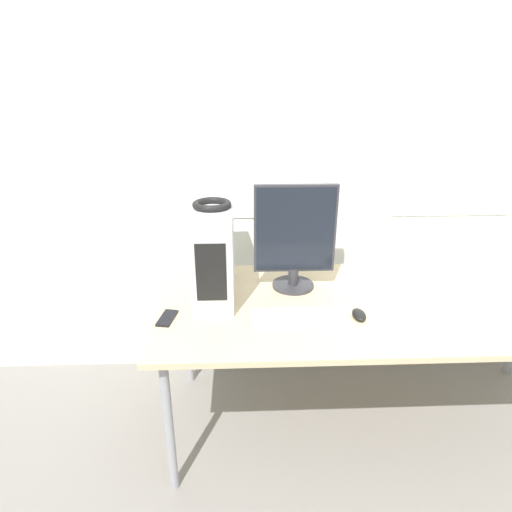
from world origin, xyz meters
TOP-DOWN VIEW (x-y plane):
  - ground_plane at (0.00, 0.00)m, footprint 14.00×14.00m
  - wall_back at (0.00, 1.05)m, footprint 8.00×0.07m
  - desk at (0.00, 0.46)m, footprint 2.17×0.92m
  - pc_tower at (-0.82, 0.57)m, footprint 0.19×0.48m
  - headphones at (-0.82, 0.57)m, footprint 0.18×0.18m
  - monitor_main at (-0.42, 0.64)m, footprint 0.41×0.22m
  - keyboard at (-0.43, 0.31)m, footprint 0.42×0.14m
  - mouse at (-0.16, 0.31)m, footprint 0.06×0.11m
  - cell_phone at (-1.02, 0.33)m, footprint 0.09×0.15m

SIDE VIEW (x-z plane):
  - ground_plane at x=0.00m, z-range 0.00..0.00m
  - desk at x=0.00m, z-range 0.33..1.07m
  - cell_phone at x=-1.02m, z-range 0.74..0.75m
  - keyboard at x=-0.43m, z-range 0.74..0.76m
  - mouse at x=-0.16m, z-range 0.74..0.77m
  - pc_tower at x=-0.82m, z-range 0.74..1.19m
  - monitor_main at x=-0.42m, z-range 0.74..1.28m
  - headphones at x=-0.82m, z-range 1.19..1.22m
  - wall_back at x=0.00m, z-range 0.00..2.70m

